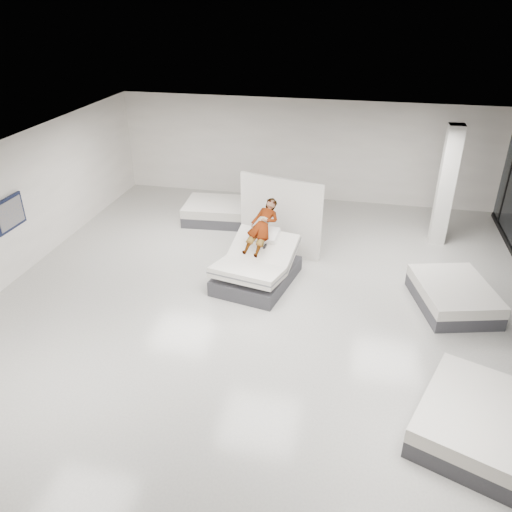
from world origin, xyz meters
name	(u,v)px	position (x,y,z in m)	size (l,w,h in m)	color
room	(260,248)	(0.00, 0.00, 1.60)	(14.00, 14.04, 3.20)	beige
hero_bed	(257,269)	(-0.35, 1.32, 0.37)	(1.92, 2.31, 1.17)	#39393E
person	(262,232)	(-0.29, 1.63, 1.18)	(0.55, 0.36, 1.52)	slate
remote	(265,246)	(-0.15, 1.24, 1.02)	(0.05, 0.14, 0.03)	black
divider_panel	(280,216)	(-0.10, 2.98, 1.01)	(2.23, 0.10, 2.03)	silver
flat_bed_right_far	(453,296)	(4.01, 1.24, 0.27)	(1.90, 2.24, 0.53)	#39393E
flat_bed_right_near	(475,421)	(3.86, -2.44, 0.28)	(2.17, 2.46, 0.56)	#39393E
flat_bed_left_far	(220,211)	(-2.20, 4.64, 0.27)	(2.10, 1.65, 0.55)	#39393E
column	(446,186)	(4.00, 4.50, 1.60)	(0.40, 0.40, 3.20)	silver
wall_poster	(10,214)	(-5.93, 0.50, 1.60)	(0.06, 0.95, 0.75)	black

